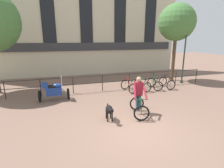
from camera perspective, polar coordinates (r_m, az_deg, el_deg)
The scene contains 12 objects.
ground_plane at distance 6.95m, azimuth 7.89°, elevation -14.19°, with size 60.00×60.00×0.00m, color #7A5B4C.
canal_railing at distance 11.32m, azimuth -3.17°, elevation 1.24°, with size 15.05×0.05×1.05m.
building_facade at distance 16.73m, azimuth -8.56°, elevation 19.20°, with size 18.00×0.72×9.42m.
cyclist_with_bike at distance 7.89m, azimuth 8.74°, elevation -4.55°, with size 0.96×1.31×1.70m.
dog at distance 7.28m, azimuth -0.83°, elevation -8.50°, with size 0.33×0.94×0.68m.
parked_motorcycle at distance 10.10m, azimuth -18.53°, elevation -2.05°, with size 1.63×0.62×1.35m.
parked_bicycle_near_lamp at distance 11.30m, azimuth 5.60°, elevation -0.67°, with size 0.79×1.18×0.86m.
parked_bicycle_mid_left at distance 11.69m, azimuth 9.85°, elevation -0.30°, with size 0.84×1.21×0.86m.
parked_bicycle_mid_right at distance 12.14m, azimuth 13.79°, elevation 0.05°, with size 0.78×1.18×0.86m.
parked_bicycle_far_end at distance 12.64m, azimuth 17.45°, elevation 0.37°, with size 0.72×1.14×0.86m.
street_lamp at distance 14.19m, azimuth 22.73°, elevation 10.82°, with size 0.28×0.28×4.74m.
tree_canalside_right at distance 14.84m, azimuth 20.38°, elevation 18.28°, with size 2.78×2.78×5.91m.
Camera 1 is at (-2.68, -5.47, 3.35)m, focal length 28.00 mm.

